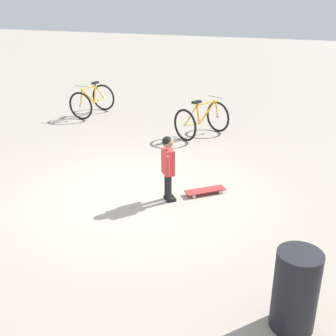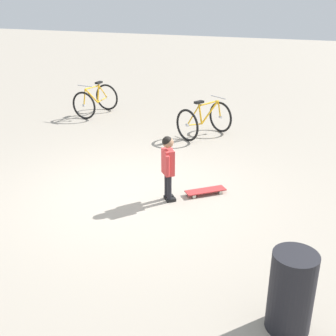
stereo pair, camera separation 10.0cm
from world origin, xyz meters
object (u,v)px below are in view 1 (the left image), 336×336
object	(u,v)px
child_person	(168,162)
bicycle_mid	(92,101)
skateboard	(205,191)
trash_bin	(295,291)
bicycle_near	(202,120)

from	to	relation	value
child_person	bicycle_mid	xyz separation A→B (m)	(4.02, 3.56, -0.28)
skateboard	trash_bin	distance (m)	3.03
child_person	bicycle_mid	size ratio (longest dim) A/B	0.93
bicycle_near	bicycle_mid	world-z (taller)	same
child_person	trash_bin	bearing A→B (deg)	-136.12
bicycle_near	trash_bin	bearing A→B (deg)	-155.81
child_person	trash_bin	size ratio (longest dim) A/B	1.25
bicycle_near	bicycle_mid	xyz separation A→B (m)	(0.75, 3.20, -0.00)
trash_bin	skateboard	bearing A→B (deg)	31.51
skateboard	bicycle_near	world-z (taller)	bicycle_near
child_person	bicycle_mid	world-z (taller)	child_person
child_person	bicycle_near	xyz separation A→B (m)	(3.26, 0.37, -0.28)
skateboard	bicycle_mid	bearing A→B (deg)	48.41
skateboard	trash_bin	xyz separation A→B (m)	(-2.56, -1.57, 0.36)
bicycle_near	trash_bin	size ratio (longest dim) A/B	1.52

